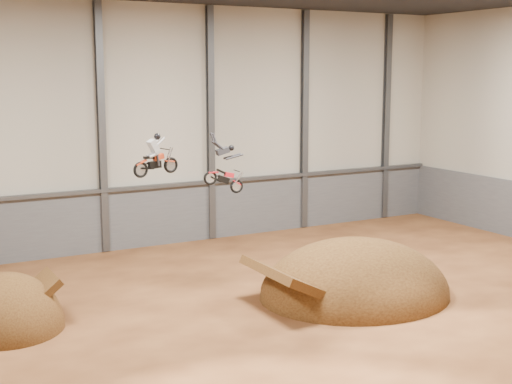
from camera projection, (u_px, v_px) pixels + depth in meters
floor at (292, 320)px, 29.39m from camera, size 40.00×40.00×0.00m
back_wall at (157, 127)px, 41.18m from camera, size 40.00×0.10×14.00m
lower_band_back at (160, 216)px, 41.97m from camera, size 39.80×0.18×3.50m
steel_rail at (160, 186)px, 41.54m from camera, size 39.80×0.35×0.20m
steel_column_2 at (102, 129)px, 39.42m from camera, size 0.40×0.36×13.90m
steel_column_3 at (211, 125)px, 42.60m from camera, size 0.40×0.36×13.90m
steel_column_4 at (304, 121)px, 45.77m from camera, size 0.40×0.36×13.90m
steel_column_5 at (386, 118)px, 48.94m from camera, size 0.40×0.36×13.90m
takeoff_ramp at (8, 328)px, 28.51m from camera, size 4.43×5.11×4.43m
landing_ramp at (355, 295)px, 32.65m from camera, size 9.01×7.97×5.20m
fmx_rider_a at (156, 153)px, 29.67m from camera, size 2.31×1.16×2.02m
fmx_rider_b at (221, 164)px, 32.28m from camera, size 3.32×0.99×3.04m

